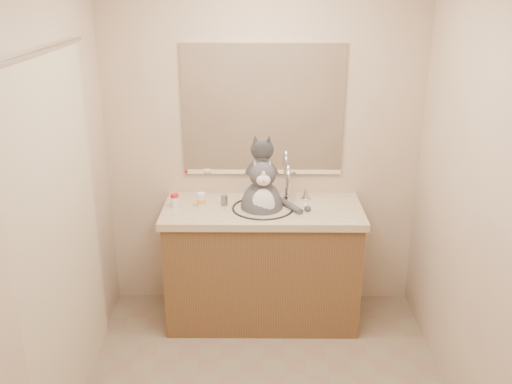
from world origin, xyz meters
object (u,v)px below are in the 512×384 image
at_px(cat, 262,204).
at_px(grey_canister, 224,200).
at_px(pill_bottle_orange, 201,200).
at_px(pill_bottle_redcap, 175,201).

bearing_deg(cat, grey_canister, 166.13).
distance_m(cat, pill_bottle_orange, 0.41).
relative_size(cat, grey_canister, 7.99).
bearing_deg(grey_canister, cat, -8.99).
bearing_deg(pill_bottle_redcap, cat, -0.46).
xyz_separation_m(pill_bottle_redcap, grey_canister, (0.33, 0.04, -0.01)).
bearing_deg(pill_bottle_redcap, grey_canister, 6.21).
relative_size(pill_bottle_redcap, pill_bottle_orange, 0.97).
xyz_separation_m(cat, pill_bottle_orange, (-0.41, 0.02, 0.02)).
bearing_deg(grey_canister, pill_bottle_orange, -170.86).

